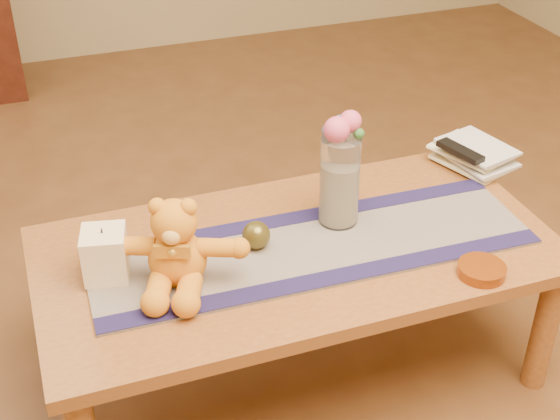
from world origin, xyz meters
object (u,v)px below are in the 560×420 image
object	(u,v)px
glass_vase	(340,181)
bronze_ball	(256,235)
amber_dish	(482,270)
teddy_bear	(176,242)
book_bottom	(455,171)
tv_remote	(460,151)
pillar_candle	(105,254)

from	to	relation	value
glass_vase	bronze_ball	xyz separation A→B (m)	(-0.26, -0.04, -0.09)
bronze_ball	amber_dish	xyz separation A→B (m)	(0.51, -0.30, -0.03)
bronze_ball	amber_dish	distance (m)	0.59
teddy_bear	glass_vase	world-z (taller)	glass_vase
book_bottom	tv_remote	distance (m)	0.08
bronze_ball	book_bottom	bearing A→B (deg)	13.61
teddy_bear	glass_vase	distance (m)	0.50
pillar_candle	book_bottom	size ratio (longest dim) A/B	0.59
teddy_bear	book_bottom	xyz separation A→B (m)	(0.94, 0.24, -0.11)
teddy_bear	amber_dish	world-z (taller)	teddy_bear
bronze_ball	amber_dish	bearing A→B (deg)	-30.69
tv_remote	amber_dish	size ratio (longest dim) A/B	1.29
book_bottom	amber_dish	size ratio (longest dim) A/B	1.79
bronze_ball	book_bottom	size ratio (longest dim) A/B	0.34
glass_vase	teddy_bear	bearing A→B (deg)	-167.20
glass_vase	amber_dish	world-z (taller)	glass_vase
teddy_bear	pillar_candle	distance (m)	0.19
pillar_candle	tv_remote	bearing A→B (deg)	7.74
amber_dish	teddy_bear	bearing A→B (deg)	162.31
glass_vase	amber_dish	distance (m)	0.45
pillar_candle	teddy_bear	bearing A→B (deg)	-25.14
bronze_ball	book_bottom	distance (m)	0.73
bronze_ball	glass_vase	bearing A→B (deg)	9.65
teddy_bear	pillar_candle	xyz separation A→B (m)	(-0.17, 0.08, -0.05)
book_bottom	bronze_ball	bearing A→B (deg)	173.78
pillar_candle	glass_vase	world-z (taller)	glass_vase
teddy_bear	bronze_ball	size ratio (longest dim) A/B	4.42
teddy_bear	bronze_ball	world-z (taller)	teddy_bear
pillar_candle	book_bottom	xyz separation A→B (m)	(1.11, 0.16, -0.06)
glass_vase	tv_remote	xyz separation A→B (m)	(0.46, 0.12, -0.05)
tv_remote	glass_vase	bearing A→B (deg)	177.76
pillar_candle	book_bottom	world-z (taller)	pillar_candle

